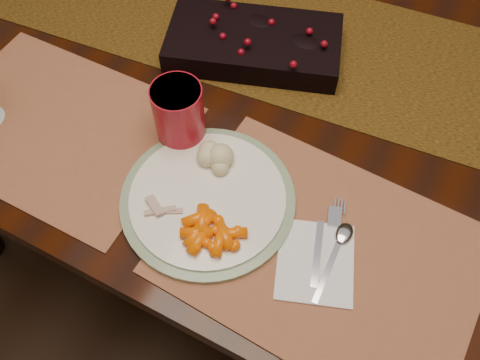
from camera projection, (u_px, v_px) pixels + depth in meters
The scene contains 14 objects.
floor at pixel (278, 249), 1.62m from camera, with size 5.00×5.00×0.00m, color black.
dining_table at pixel (288, 189), 1.30m from camera, with size 1.80×1.00×0.75m, color black.
table_runner at pixel (305, 42), 1.05m from camera, with size 1.78×0.37×0.00m, color #452811.
centerpiece at pixel (254, 41), 1.00m from camera, with size 0.34×0.18×0.07m, color black, non-canonical shape.
placemat_main at pixel (323, 253), 0.80m from camera, with size 0.48×0.35×0.00m, color brown.
placemat_second at pixel (57, 128), 0.93m from camera, with size 0.45×0.33×0.00m, color olive.
dinner_plate at pixel (208, 199), 0.84m from camera, with size 0.29×0.29×0.02m, color white.
baby_carrots at pixel (209, 222), 0.80m from camera, with size 0.12×0.10×0.02m, color #FC5F00, non-canonical shape.
mashed_potatoes at pixel (217, 159), 0.85m from camera, with size 0.08×0.07×0.04m, color #C4B694, non-canonical shape.
turkey_shreds at pixel (160, 203), 0.82m from camera, with size 0.07×0.06×0.02m, color #D09D8A, non-canonical shape.
napkin at pixel (315, 262), 0.79m from camera, with size 0.12×0.14×0.00m, color white.
fork at pixel (322, 244), 0.80m from camera, with size 0.02×0.15×0.00m, color white, non-canonical shape.
spoon at pixel (332, 260), 0.79m from camera, with size 0.03×0.14×0.00m, color silver, non-canonical shape.
red_cup at pixel (179, 114), 0.87m from camera, with size 0.09×0.09×0.12m, color #A71120.
Camera 1 is at (0.20, -0.65, 1.49)m, focal length 38.00 mm.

